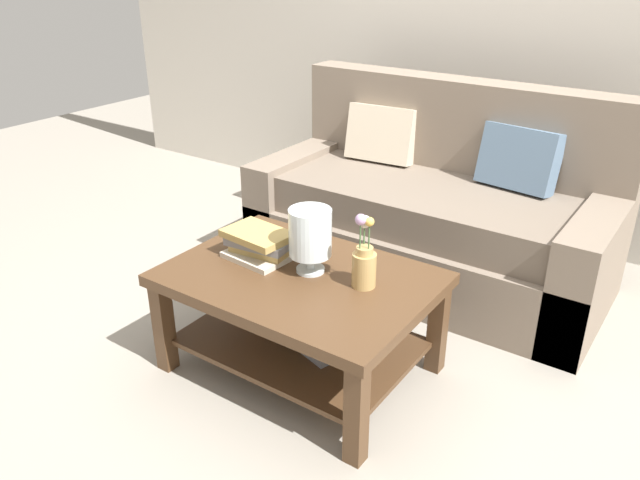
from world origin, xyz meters
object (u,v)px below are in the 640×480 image
coffee_table (301,303)px  glass_hurricane_vase (310,234)px  book_stack_main (260,243)px  couch (434,214)px  flower_pitcher (364,261)px

coffee_table → glass_hurricane_vase: 0.31m
book_stack_main → couch: bearing=74.6°
couch → flower_pitcher: 1.13m
couch → flower_pitcher: (0.20, -1.09, 0.23)m
book_stack_main → flower_pitcher: bearing=4.0°
book_stack_main → coffee_table: bearing=-7.9°
book_stack_main → glass_hurricane_vase: 0.28m
couch → coffee_table: 1.17m
couch → coffee_table: bearing=-93.3°
flower_pitcher → book_stack_main: bearing=-176.0°
flower_pitcher → glass_hurricane_vase: bearing=-175.0°
coffee_table → book_stack_main: size_ratio=3.59×
coffee_table → book_stack_main: 0.32m
book_stack_main → flower_pitcher: 0.51m
glass_hurricane_vase → couch: bearing=87.4°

